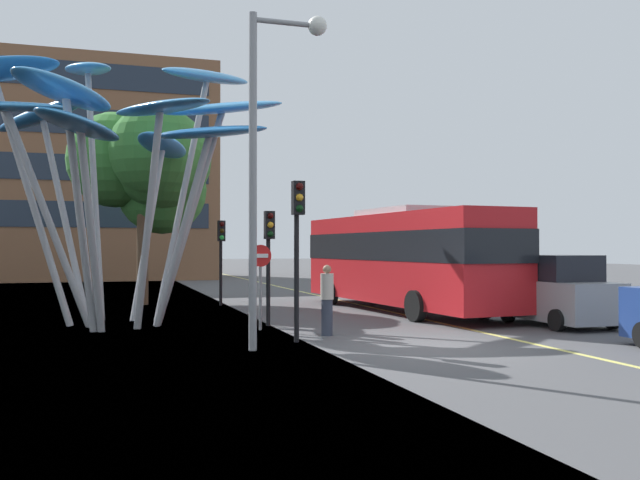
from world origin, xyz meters
TOP-DOWN VIEW (x-y plane):
  - ground at (-0.66, 0.00)m, footprint 120.00×240.00m
  - red_bus at (2.91, 8.23)m, footprint 3.35×11.76m
  - leaf_sculpture at (-6.88, 6.84)m, footprint 10.31×9.91m
  - traffic_light_kerb_near at (-2.73, 1.66)m, footprint 0.28×0.42m
  - traffic_light_kerb_far at (-2.61, 5.16)m, footprint 0.28×0.42m
  - traffic_light_island_mid at (-2.80, 12.42)m, footprint 0.28×0.42m
  - car_parked_mid at (5.42, 2.85)m, footprint 1.99×3.84m
  - street_lamp at (-3.59, 0.77)m, footprint 1.80×0.44m
  - tree_pavement_near at (-5.45, 14.06)m, footprint 5.59×5.57m
  - pedestrian at (-1.66, 2.70)m, footprint 0.34×0.34m
  - no_entry_sign at (-3.04, 4.34)m, footprint 0.60×0.12m
  - backdrop_building at (-12.91, 38.79)m, footprint 26.90×10.85m

SIDE VIEW (x-z plane):
  - ground at x=-0.66m, z-range -0.10..0.00m
  - pedestrian at x=-1.66m, z-range 0.01..1.82m
  - car_parked_mid at x=5.42m, z-range -0.07..1.98m
  - no_entry_sign at x=-3.04m, z-range 0.40..2.73m
  - red_bus at x=2.91m, z-range 0.17..3.81m
  - traffic_light_island_mid at x=-2.80m, z-range 0.75..4.05m
  - traffic_light_kerb_far at x=-2.61m, z-range 0.75..4.05m
  - traffic_light_kerb_near at x=-2.73m, z-range 0.86..4.69m
  - street_lamp at x=-3.59m, z-range 1.06..8.58m
  - tree_pavement_near at x=-5.45m, z-range 1.68..9.42m
  - leaf_sculpture at x=-6.88m, z-range 1.72..10.29m
  - backdrop_building at x=-12.91m, z-range 0.00..15.27m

